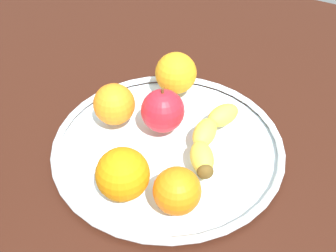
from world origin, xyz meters
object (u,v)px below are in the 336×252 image
Objects in this scene: apple at (163,111)px; orange_front_left at (177,191)px; orange_center at (114,104)px; fruit_bowl at (168,143)px; banana at (210,136)px; orange_back_right at (123,174)px; orange_back_left at (176,73)px.

apple reaches higher than orange_front_left.
apple is 8.62cm from orange_center.
fruit_bowl is at bearing 94.33° from orange_center.
orange_back_right is at bearing -29.47° from banana.
orange_back_left reaches higher than orange_center.
fruit_bowl is 5.38× the size of orange_center.
banana is at bearing -172.00° from orange_front_left.
orange_back_right reaches higher than banana.
orange_back_right is 26.31cm from orange_back_left.
apple reaches higher than fruit_bowl.
orange_back_left reaches higher than orange_front_left.
orange_center is 16.33cm from orange_back_right.
orange_back_right reaches higher than fruit_bowl.
orange_back_right reaches higher than orange_center.
banana is (-2.75, 6.42, 2.70)cm from fruit_bowl.
banana is at bearing 101.84° from orange_center.
orange_front_left is (13.61, 1.91, 1.54)cm from banana.
orange_front_left is at bearing 61.87° from orange_center.
apple is 16.84cm from orange_front_left.
fruit_bowl is 5.61cm from apple.
orange_center is at bearing -118.13° from orange_front_left.
fruit_bowl is 11.46cm from orange_center.
orange_back_right is (1.92, -7.75, 0.51)cm from orange_front_left.
fruit_bowl is at bearing 48.44° from apple.
orange_front_left is at bearing 103.94° from orange_back_right.
apple is 1.14× the size of orange_center.
orange_center is at bearing -87.03° from banana.
orange_back_right is at bearing -76.06° from orange_front_left.
orange_back_left is (-10.52, -3.83, 0.25)cm from apple.
orange_center reaches higher than banana.
apple is at bearing -168.75° from orange_back_right.
orange_back_right reaches higher than orange_front_left.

